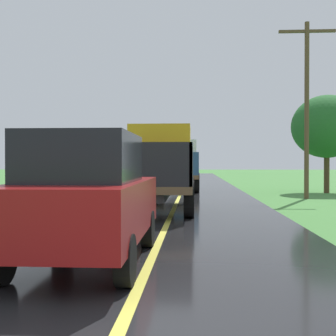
{
  "coord_description": "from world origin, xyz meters",
  "views": [
    {
      "loc": [
        0.67,
        -2.23,
        1.57
      ],
      "look_at": [
        -0.2,
        12.24,
        1.4
      ],
      "focal_mm": 47.13,
      "sensor_mm": 36.0,
      "label": 1
    }
  ],
  "objects_px": {
    "banana_truck_far": "(177,165)",
    "roadside_tree_mid_right": "(327,127)",
    "following_car": "(87,197)",
    "banana_truck_near": "(158,166)",
    "utility_pole_roadside": "(307,102)"
  },
  "relations": [
    {
      "from": "utility_pole_roadside",
      "to": "following_car",
      "type": "relative_size",
      "value": 1.88
    },
    {
      "from": "following_car",
      "to": "roadside_tree_mid_right",
      "type": "bearing_deg",
      "value": 63.42
    },
    {
      "from": "banana_truck_far",
      "to": "roadside_tree_mid_right",
      "type": "distance_m",
      "value": 8.15
    },
    {
      "from": "banana_truck_far",
      "to": "roadside_tree_mid_right",
      "type": "relative_size",
      "value": 1.15
    },
    {
      "from": "roadside_tree_mid_right",
      "to": "following_car",
      "type": "distance_m",
      "value": 19.11
    },
    {
      "from": "utility_pole_roadside",
      "to": "roadside_tree_mid_right",
      "type": "relative_size",
      "value": 1.51
    },
    {
      "from": "following_car",
      "to": "banana_truck_far",
      "type": "bearing_deg",
      "value": 87.92
    },
    {
      "from": "banana_truck_far",
      "to": "utility_pole_roadside",
      "type": "height_order",
      "value": "utility_pole_roadside"
    },
    {
      "from": "banana_truck_near",
      "to": "following_car",
      "type": "height_order",
      "value": "banana_truck_near"
    },
    {
      "from": "banana_truck_near",
      "to": "following_car",
      "type": "distance_m",
      "value": 8.06
    },
    {
      "from": "banana_truck_far",
      "to": "utility_pole_roadside",
      "type": "distance_m",
      "value": 8.1
    },
    {
      "from": "utility_pole_roadside",
      "to": "following_car",
      "type": "xyz_separation_m",
      "value": [
        -6.49,
        -13.11,
        -3.13
      ]
    },
    {
      "from": "banana_truck_far",
      "to": "roadside_tree_mid_right",
      "type": "bearing_deg",
      "value": -7.76
    },
    {
      "from": "utility_pole_roadside",
      "to": "following_car",
      "type": "height_order",
      "value": "utility_pole_roadside"
    },
    {
      "from": "banana_truck_near",
      "to": "utility_pole_roadside",
      "type": "height_order",
      "value": "utility_pole_roadside"
    }
  ]
}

